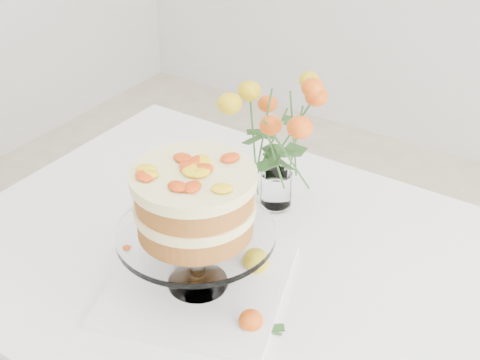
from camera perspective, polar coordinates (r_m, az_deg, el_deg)
name	(u,v)px	position (r m, az deg, el deg)	size (l,w,h in m)	color
table	(277,301)	(1.43, 3.21, -10.30)	(1.43, 0.93, 0.76)	tan
napkin	(198,285)	(1.34, -3.59, -8.97)	(0.34, 0.34, 0.01)	white
cake_stand	(195,208)	(1.22, -3.88, -2.40)	(0.30, 0.30, 0.27)	white
rose_vase	(278,125)	(1.45, 3.27, 4.67)	(0.25, 0.25, 0.36)	white
loose_rose_near	(256,262)	(1.36, 1.36, -7.03)	(0.10, 0.05, 0.05)	gold
loose_rose_far	(251,320)	(1.24, 0.96, -11.90)	(0.08, 0.05, 0.04)	#E65D0B
stray_petal_a	(202,276)	(1.36, -3.25, -8.21)	(0.03, 0.02, 0.00)	yellow
stray_petal_b	(232,307)	(1.29, -0.68, -10.78)	(0.03, 0.02, 0.00)	yellow
stray_petal_c	(238,328)	(1.25, -0.17, -12.51)	(0.03, 0.02, 0.00)	yellow
stray_petal_d	(164,240)	(1.46, -6.54, -5.13)	(0.03, 0.02, 0.00)	yellow
stray_petal_e	(128,251)	(1.44, -9.53, -5.97)	(0.03, 0.02, 0.00)	yellow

